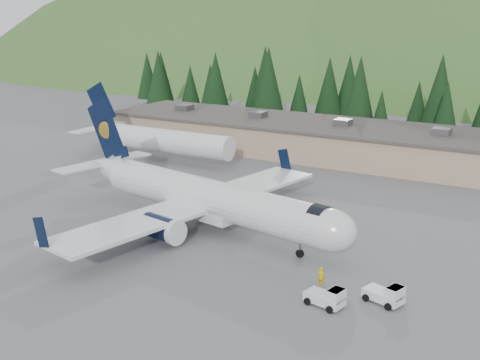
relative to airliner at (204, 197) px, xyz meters
name	(u,v)px	position (x,y,z in m)	size (l,w,h in m)	color
ground	(212,230)	(1.08, -0.21, -3.34)	(600.00, 600.00, 0.00)	slate
airliner	(204,197)	(0.00, 0.00, 0.00)	(37.66, 35.55, 12.53)	white
second_airliner	(152,138)	(-23.84, 21.79, -0.02)	(27.50, 11.00, 10.05)	white
baggage_tug_a	(328,298)	(18.15, -10.10, -2.60)	(3.33, 2.36, 1.65)	silver
baggage_tug_b	(386,295)	(21.97, -7.35, -2.60)	(3.43, 2.58, 1.66)	silver
terminal_building	(312,138)	(-3.93, 37.79, -0.72)	(71.00, 17.00, 6.10)	tan
ramp_worker	(321,276)	(16.28, -6.96, -2.49)	(0.62, 0.41, 1.70)	#ECC100
tree_line	(344,89)	(-7.47, 60.85, 4.36)	(112.02, 18.19, 14.47)	black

